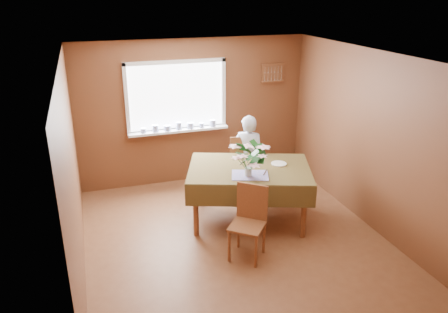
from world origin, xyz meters
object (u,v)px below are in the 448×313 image
object	(u,v)px
flower_bouquet	(249,157)
chair_far	(243,162)
seated_woman	(248,157)
chair_near	(249,218)
dining_table	(249,174)

from	to	relation	value
flower_bouquet	chair_far	bearing A→B (deg)	72.70
seated_woman	chair_far	bearing A→B (deg)	-39.91
flower_bouquet	chair_near	bearing A→B (deg)	-108.80
chair_near	chair_far	bearing A→B (deg)	111.32
chair_far	chair_near	distance (m)	1.80
dining_table	flower_bouquet	size ratio (longest dim) A/B	4.09
dining_table	chair_near	distance (m)	0.93
chair_far	seated_woman	world-z (taller)	seated_woman
dining_table	flower_bouquet	distance (m)	0.49
chair_far	seated_woman	bearing A→B (deg)	123.70
chair_near	seated_woman	bearing A→B (deg)	108.88
chair_near	dining_table	bearing A→B (deg)	108.36
seated_woman	flower_bouquet	bearing A→B (deg)	99.78
chair_far	chair_near	xyz separation A→B (m)	(-0.55, -1.71, -0.04)
chair_near	seated_woman	distance (m)	1.71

